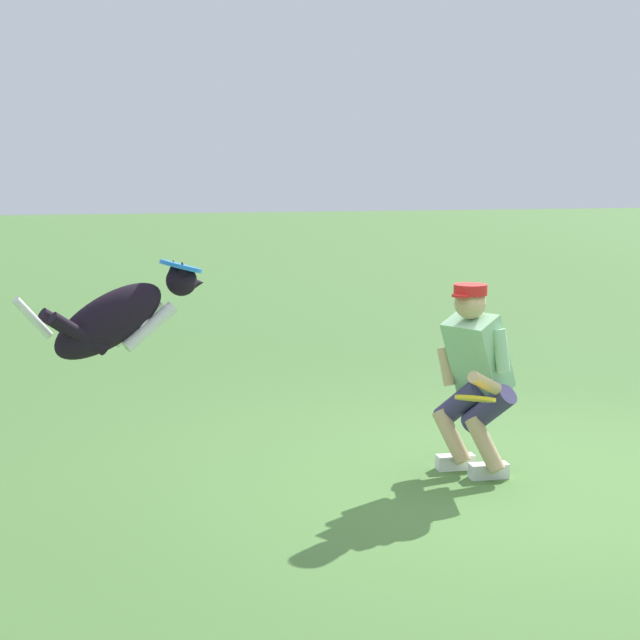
# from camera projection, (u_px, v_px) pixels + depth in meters

# --- Properties ---
(ground_plane) EXTENTS (60.00, 60.00, 0.00)m
(ground_plane) POSITION_uv_depth(u_px,v_px,m) (515.00, 482.00, 6.98)
(ground_plane) COLOR #4C7839
(person) EXTENTS (0.55, 0.71, 1.29)m
(person) POSITION_uv_depth(u_px,v_px,m) (474.00, 372.00, 7.06)
(person) COLOR silver
(person) RESTS_ON ground_plane
(dog) EXTENTS (1.01, 0.51, 0.56)m
(dog) POSITION_uv_depth(u_px,v_px,m) (118.00, 317.00, 5.60)
(dog) COLOR black
(frisbee_flying) EXTENTS (0.29, 0.29, 0.11)m
(frisbee_flying) POSITION_uv_depth(u_px,v_px,m) (181.00, 266.00, 5.76)
(frisbee_flying) COLOR #2982ED
(frisbee_held) EXTENTS (0.29, 0.28, 0.13)m
(frisbee_held) POSITION_uv_depth(u_px,v_px,m) (475.00, 399.00, 6.70)
(frisbee_held) COLOR yellow
(frisbee_held) RESTS_ON person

